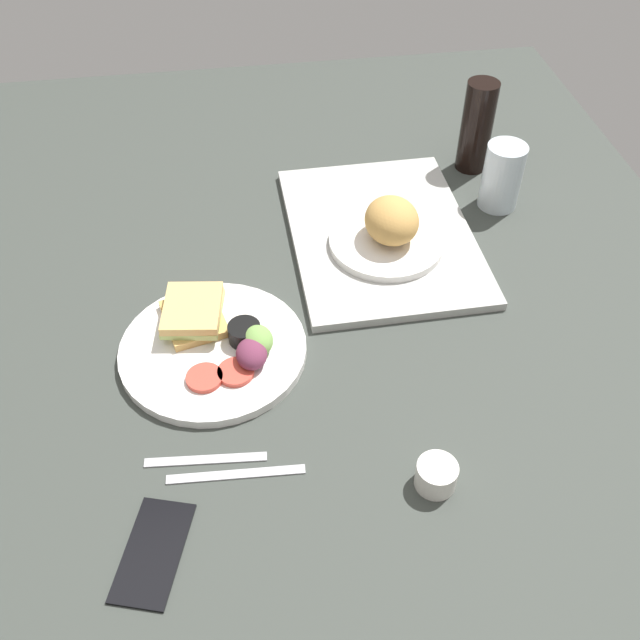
% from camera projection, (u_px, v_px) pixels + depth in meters
% --- Properties ---
extents(ground_plane, '(1.90, 1.50, 0.03)m').
position_uv_depth(ground_plane, '(300.00, 337.00, 1.19)').
color(ground_plane, '#383D38').
extents(serving_tray, '(0.45, 0.34, 0.02)m').
position_uv_depth(serving_tray, '(381.00, 234.00, 1.34)').
color(serving_tray, '#B2B2AD').
rests_on(serving_tray, ground_plane).
extents(bread_plate_near, '(0.21, 0.21, 0.09)m').
position_uv_depth(bread_plate_near, '(389.00, 230.00, 1.29)').
color(bread_plate_near, white).
rests_on(bread_plate_near, serving_tray).
extents(plate_with_salad, '(0.30, 0.30, 0.05)m').
position_uv_depth(plate_with_salad, '(215.00, 343.00, 1.14)').
color(plate_with_salad, white).
rests_on(plate_with_salad, ground_plane).
extents(drinking_glass, '(0.08, 0.08, 0.13)m').
position_uv_depth(drinking_glass, '(502.00, 176.00, 1.37)').
color(drinking_glass, silver).
rests_on(drinking_glass, ground_plane).
extents(soda_bottle, '(0.06, 0.06, 0.19)m').
position_uv_depth(soda_bottle, '(477.00, 127.00, 1.45)').
color(soda_bottle, black).
rests_on(soda_bottle, ground_plane).
extents(espresso_cup, '(0.06, 0.06, 0.04)m').
position_uv_depth(espresso_cup, '(436.00, 475.00, 0.96)').
color(espresso_cup, silver).
rests_on(espresso_cup, ground_plane).
extents(fork, '(0.03, 0.17, 0.01)m').
position_uv_depth(fork, '(206.00, 459.00, 1.00)').
color(fork, '#B7B7BC').
rests_on(fork, ground_plane).
extents(knife, '(0.02, 0.19, 0.01)m').
position_uv_depth(knife, '(236.00, 474.00, 0.98)').
color(knife, '#B7B7BC').
rests_on(knife, ground_plane).
extents(cell_phone, '(0.16, 0.11, 0.01)m').
position_uv_depth(cell_phone, '(153.00, 551.00, 0.90)').
color(cell_phone, black).
rests_on(cell_phone, ground_plane).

